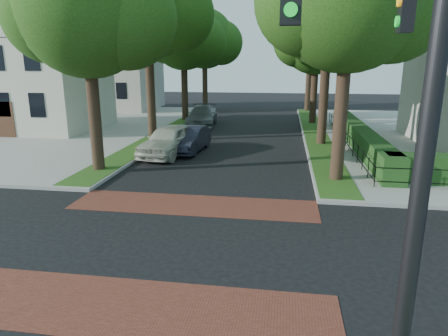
{
  "coord_description": "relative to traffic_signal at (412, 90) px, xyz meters",
  "views": [
    {
      "loc": [
        3.18,
        -10.29,
        5.07
      ],
      "look_at": [
        1.2,
        2.65,
        1.6
      ],
      "focal_mm": 32.0,
      "sensor_mm": 36.0,
      "label": 1
    }
  ],
  "objects": [
    {
      "name": "tree_left_mid",
      "position": [
        -10.28,
        19.66,
        3.64
      ],
      "size": [
        8.0,
        6.88,
        11.48
      ],
      "color": "black",
      "rests_on": "sidewalk_nw"
    },
    {
      "name": "grass_strip_ne",
      "position": [
        0.51,
        23.51,
        -4.55
      ],
      "size": [
        1.6,
        29.8,
        0.02
      ],
      "primitive_type": "cube",
      "color": "#254A15",
      "rests_on": "sidewalk_ne"
    },
    {
      "name": "parked_car_middle",
      "position": [
        -7.19,
        16.5,
        -3.97
      ],
      "size": [
        1.86,
        4.56,
        1.47
      ],
      "primitive_type": "imported",
      "rotation": [
        0.0,
        0.0,
        -0.07
      ],
      "color": "black",
      "rests_on": "ground"
    },
    {
      "name": "tree_left_far",
      "position": [
        -10.29,
        28.63,
        2.41
      ],
      "size": [
        7.0,
        6.02,
        9.86
      ],
      "color": "black",
      "rests_on": "sidewalk_nw"
    },
    {
      "name": "tree_left_back",
      "position": [
        -10.28,
        37.65,
        2.7
      ],
      "size": [
        7.75,
        6.66,
        10.44
      ],
      "color": "black",
      "rests_on": "sidewalk_nw"
    },
    {
      "name": "fence_main_road",
      "position": [
        2.01,
        19.41,
        -4.11
      ],
      "size": [
        0.06,
        18.0,
        0.9
      ],
      "primitive_type": null,
      "color": "black",
      "rests_on": "sidewalk_ne"
    },
    {
      "name": "house_left_near",
      "position": [
        -20.38,
        22.41,
        0.33
      ],
      "size": [
        10.0,
        9.0,
        10.14
      ],
      "color": "beige",
      "rests_on": "sidewalk_nw"
    },
    {
      "name": "parked_car_front",
      "position": [
        -8.05,
        15.36,
        -3.85
      ],
      "size": [
        2.81,
        5.3,
        1.72
      ],
      "primitive_type": "imported",
      "rotation": [
        0.0,
        0.0,
        -0.16
      ],
      "color": "beige",
      "rests_on": "ground"
    },
    {
      "name": "parked_car_rear",
      "position": [
        -8.49,
        26.57,
        -3.91
      ],
      "size": [
        2.74,
        5.71,
        1.6
      ],
      "primitive_type": "imported",
      "rotation": [
        0.0,
        0.0,
        0.09
      ],
      "color": "slate",
      "rests_on": "ground"
    },
    {
      "name": "crosswalk_far",
      "position": [
        -4.89,
        7.61,
        -4.7
      ],
      "size": [
        9.0,
        2.2,
        0.01
      ],
      "primitive_type": "cube",
      "color": "maroon",
      "rests_on": "ground"
    },
    {
      "name": "crosswalk_near",
      "position": [
        -4.89,
        1.21,
        -4.7
      ],
      "size": [
        9.0,
        2.2,
        0.01
      ],
      "primitive_type": "cube",
      "color": "maroon",
      "rests_on": "ground"
    },
    {
      "name": "tree_right_back",
      "position": [
        0.72,
        37.64,
        2.56
      ],
      "size": [
        7.5,
        6.45,
        10.2
      ],
      "color": "black",
      "rests_on": "sidewalk_ne"
    },
    {
      "name": "traffic_signal",
      "position": [
        0.0,
        0.0,
        0.0
      ],
      "size": [
        2.17,
        2.0,
        8.0
      ],
      "color": "black",
      "rests_on": "sidewalk_se"
    },
    {
      "name": "hedge_main_road",
      "position": [
        2.81,
        19.41,
        -3.96
      ],
      "size": [
        1.0,
        18.0,
        1.2
      ],
      "primitive_type": "cube",
      "color": "#1A3F16",
      "rests_on": "sidewalk_ne"
    },
    {
      "name": "sidewalk_nw",
      "position": [
        -24.39,
        23.41,
        -4.63
      ],
      "size": [
        30.0,
        30.0,
        0.15
      ],
      "primitive_type": "cube",
      "color": "gray",
      "rests_on": "ground"
    },
    {
      "name": "ground",
      "position": [
        -4.89,
        4.41,
        -4.71
      ],
      "size": [
        120.0,
        120.0,
        0.0
      ],
      "primitive_type": "plane",
      "color": "black",
      "rests_on": "ground"
    },
    {
      "name": "tree_right_mid",
      "position": [
        0.72,
        19.66,
        3.28
      ],
      "size": [
        8.25,
        7.09,
        11.22
      ],
      "color": "black",
      "rests_on": "sidewalk_ne"
    },
    {
      "name": "house_left_far",
      "position": [
        -20.38,
        36.41,
        0.33
      ],
      "size": [
        10.0,
        9.0,
        10.14
      ],
      "color": "beige",
      "rests_on": "sidewalk_nw"
    },
    {
      "name": "tree_right_far",
      "position": [
        0.71,
        28.64,
        2.2
      ],
      "size": [
        7.25,
        6.23,
        9.74
      ],
      "color": "black",
      "rests_on": "sidewalk_ne"
    },
    {
      "name": "grass_strip_nw",
      "position": [
        -10.29,
        23.51,
        -4.55
      ],
      "size": [
        1.6,
        29.8,
        0.02
      ],
      "primitive_type": "cube",
      "color": "#254A15",
      "rests_on": "sidewalk_nw"
    },
    {
      "name": "tree_left_near",
      "position": [
        -10.28,
        11.64,
        2.56
      ],
      "size": [
        7.5,
        6.45,
        10.2
      ],
      "color": "black",
      "rests_on": "sidewalk_nw"
    }
  ]
}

